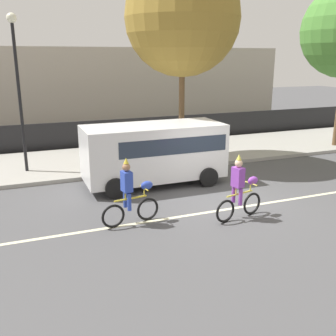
# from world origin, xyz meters

# --- Properties ---
(ground_plane) EXTENTS (80.00, 80.00, 0.00)m
(ground_plane) POSITION_xyz_m (0.00, 0.00, 0.00)
(ground_plane) COLOR #4C4C4F
(road_centre_line) EXTENTS (36.00, 0.14, 0.01)m
(road_centre_line) POSITION_xyz_m (0.00, -0.50, 0.00)
(road_centre_line) COLOR beige
(road_centre_line) RESTS_ON ground
(sidewalk_curb) EXTENTS (60.00, 5.00, 0.15)m
(sidewalk_curb) POSITION_xyz_m (0.00, 6.50, 0.07)
(sidewalk_curb) COLOR #9E9B93
(sidewalk_curb) RESTS_ON ground
(fence_line) EXTENTS (40.00, 0.08, 1.40)m
(fence_line) POSITION_xyz_m (0.00, 9.40, 0.70)
(fence_line) COLOR black
(fence_line) RESTS_ON ground
(building_backdrop) EXTENTS (28.00, 8.00, 5.06)m
(building_backdrop) POSITION_xyz_m (-2.13, 18.00, 2.53)
(building_backdrop) COLOR #B2A899
(building_backdrop) RESTS_ON ground
(parade_cyclist_cobalt) EXTENTS (1.71, 0.52, 1.92)m
(parade_cyclist_cobalt) POSITION_xyz_m (-3.13, -0.45, 0.84)
(parade_cyclist_cobalt) COLOR black
(parade_cyclist_cobalt) RESTS_ON ground
(parade_cyclist_purple) EXTENTS (1.69, 0.56, 1.92)m
(parade_cyclist_purple) POSITION_xyz_m (-0.13, -1.21, 0.84)
(parade_cyclist_purple) COLOR black
(parade_cyclist_purple) RESTS_ON ground
(parked_van_white) EXTENTS (5.00, 2.22, 2.18)m
(parked_van_white) POSITION_xyz_m (-1.26, 2.70, 1.28)
(parked_van_white) COLOR white
(parked_van_white) RESTS_ON ground
(street_lamp_post) EXTENTS (0.36, 0.36, 5.86)m
(street_lamp_post) POSITION_xyz_m (-5.62, 5.66, 3.99)
(street_lamp_post) COLOR black
(street_lamp_post) RESTS_ON sidewalk_curb
(street_tree_near_lamp) EXTENTS (4.64, 4.64, 8.16)m
(street_tree_near_lamp) POSITION_xyz_m (0.76, 5.07, 5.98)
(street_tree_near_lamp) COLOR brown
(street_tree_near_lamp) RESTS_ON sidewalk_curb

